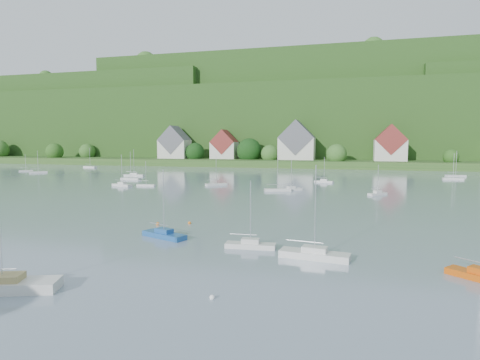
% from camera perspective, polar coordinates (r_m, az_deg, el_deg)
% --- Properties ---
extents(far_shore_strip, '(600.00, 60.00, 3.00)m').
position_cam_1_polar(far_shore_strip, '(199.58, 6.99, 2.61)').
color(far_shore_strip, '#28511E').
rests_on(far_shore_strip, ground).
extents(forested_ridge, '(620.00, 181.22, 69.89)m').
position_cam_1_polar(forested_ridge, '(267.64, 9.21, 7.87)').
color(forested_ridge, '#1C3B13').
rests_on(forested_ridge, ground).
extents(village_building_0, '(14.00, 10.40, 16.00)m').
position_cam_1_polar(village_building_0, '(202.18, -9.21, 4.89)').
color(village_building_0, silver).
rests_on(village_building_0, far_shore_strip).
extents(village_building_1, '(12.00, 9.36, 14.00)m').
position_cam_1_polar(village_building_1, '(195.20, -2.23, 4.72)').
color(village_building_1, silver).
rests_on(village_building_1, far_shore_strip).
extents(village_building_2, '(16.00, 11.44, 18.00)m').
position_cam_1_polar(village_building_2, '(186.80, 8.02, 5.10)').
color(village_building_2, silver).
rests_on(village_building_2, far_shore_strip).
extents(village_building_3, '(13.00, 10.40, 15.50)m').
position_cam_1_polar(village_building_3, '(184.19, 20.43, 4.55)').
color(village_building_3, silver).
rests_on(village_building_3, far_shore_strip).
extents(near_sailboat_1, '(6.08, 3.74, 7.95)m').
position_cam_1_polar(near_sailboat_1, '(48.08, -10.65, -7.50)').
color(near_sailboat_1, '#1E5092').
rests_on(near_sailboat_1, ground).
extents(near_sailboat_2, '(8.33, 4.81, 10.85)m').
position_cam_1_polar(near_sailboat_2, '(35.68, -30.48, -12.60)').
color(near_sailboat_2, silver).
rests_on(near_sailboat_2, ground).
extents(near_sailboat_3, '(5.35, 1.84, 7.10)m').
position_cam_1_polar(near_sailboat_3, '(42.81, 1.48, -9.05)').
color(near_sailboat_3, silver).
rests_on(near_sailboat_3, ground).
extents(near_sailboat_4, '(6.82, 2.71, 8.95)m').
position_cam_1_polar(near_sailboat_4, '(39.76, 10.46, -10.20)').
color(near_sailboat_4, silver).
rests_on(near_sailboat_4, ground).
extents(mooring_buoy_1, '(0.39, 0.39, 0.39)m').
position_cam_1_polar(mooring_buoy_1, '(29.89, -3.97, -16.40)').
color(mooring_buoy_1, white).
rests_on(mooring_buoy_1, ground).
extents(mooring_buoy_2, '(0.46, 0.46, 0.46)m').
position_cam_1_polar(mooring_buoy_2, '(55.50, -7.14, -6.17)').
color(mooring_buoy_2, orange).
rests_on(mooring_buoy_2, ground).
extents(mooring_buoy_3, '(0.50, 0.50, 0.50)m').
position_cam_1_polar(mooring_buoy_3, '(55.48, -11.54, -6.24)').
color(mooring_buoy_3, orange).
rests_on(mooring_buoy_3, ground).
extents(far_sailboat_cluster, '(198.20, 65.94, 8.71)m').
position_cam_1_polar(far_sailboat_cluster, '(116.64, 4.93, 0.11)').
color(far_sailboat_cluster, silver).
rests_on(far_sailboat_cluster, ground).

